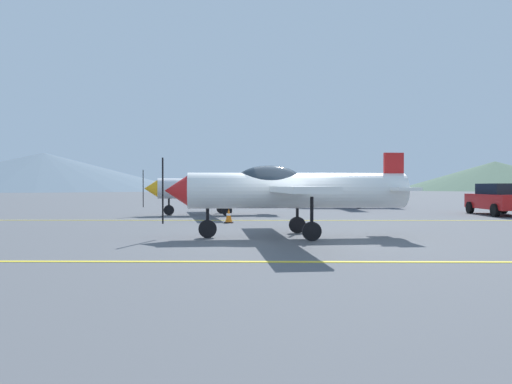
{
  "coord_description": "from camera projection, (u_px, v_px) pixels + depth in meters",
  "views": [
    {
      "loc": [
        -0.97,
        -12.94,
        1.51
      ],
      "look_at": [
        -1.17,
        10.0,
        1.2
      ],
      "focal_mm": 32.9,
      "sensor_mm": 36.0,
      "label": 1
    }
  ],
  "objects": [
    {
      "name": "ground_plane",
      "position": [
        295.0,
        240.0,
        12.96
      ],
      "size": [
        400.0,
        400.0,
        0.0
      ],
      "primitive_type": "plane",
      "color": "#54565B"
    },
    {
      "name": "apron_line_near",
      "position": [
        309.0,
        262.0,
        9.24
      ],
      "size": [
        80.0,
        0.16,
        0.01
      ],
      "primitive_type": "cube",
      "color": "yellow",
      "rests_on": "ground_plane"
    },
    {
      "name": "apron_line_far",
      "position": [
        282.0,
        220.0,
        20.29
      ],
      "size": [
        80.0,
        0.16,
        0.01
      ],
      "primitive_type": "cube",
      "color": "yellow",
      "rests_on": "ground_plane"
    },
    {
      "name": "airplane_near",
      "position": [
        288.0,
        189.0,
        13.73
      ],
      "size": [
        7.28,
        8.35,
        2.5
      ],
      "color": "white",
      "rests_on": "ground_plane"
    },
    {
      "name": "airplane_mid",
      "position": [
        215.0,
        188.0,
        24.29
      ],
      "size": [
        7.3,
        8.32,
        2.5
      ],
      "color": "silver",
      "rests_on": "ground_plane"
    },
    {
      "name": "airplane_far",
      "position": [
        349.0,
        187.0,
        32.06
      ],
      "size": [
        7.2,
        8.31,
        2.5
      ],
      "color": "#33478C",
      "rests_on": "ground_plane"
    },
    {
      "name": "car_sedan",
      "position": [
        500.0,
        199.0,
        24.01
      ],
      "size": [
        2.09,
        4.34,
        1.62
      ],
      "color": "red",
      "rests_on": "ground_plane"
    },
    {
      "name": "traffic_cone_front",
      "position": [
        229.0,
        216.0,
        18.96
      ],
      "size": [
        0.36,
        0.36,
        0.59
      ],
      "color": "black",
      "rests_on": "ground_plane"
    },
    {
      "name": "hill_left",
      "position": [
        44.0,
        172.0,
        142.21
      ],
      "size": [
        89.12,
        89.12,
        11.52
      ],
      "primitive_type": "cone",
      "color": "slate",
      "rests_on": "ground_plane"
    },
    {
      "name": "hill_centerleft",
      "position": [
        495.0,
        176.0,
        147.04
      ],
      "size": [
        61.55,
        61.55,
        9.17
      ],
      "primitive_type": "cone",
      "color": "#4C6651",
      "rests_on": "ground_plane"
    }
  ]
}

